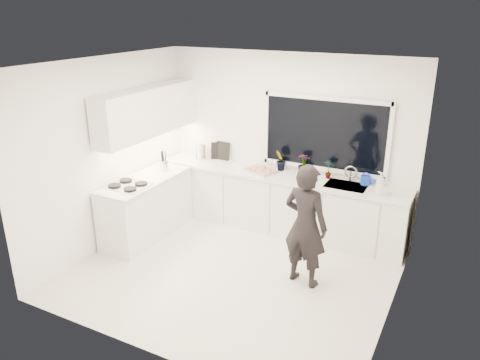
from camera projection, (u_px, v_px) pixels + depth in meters
The scene contains 25 objects.
floor at pixel (233, 272), 6.21m from camera, with size 4.00×3.50×0.02m, color beige.
wall_back at pixel (287, 142), 7.20m from camera, with size 4.00×0.02×2.70m, color white.
wall_left at pixel (108, 154), 6.61m from camera, with size 0.02×3.50×2.70m, color white.
wall_right at pixel (402, 206), 4.87m from camera, with size 0.02×3.50×2.70m, color white.
ceiling at pixel (232, 63), 5.26m from camera, with size 4.00×3.50×0.02m, color white.
window at pixel (324, 134), 6.85m from camera, with size 1.80×0.02×1.00m, color black.
base_cabinets_back at pixel (277, 203), 7.26m from camera, with size 3.92×0.58×0.88m, color white.
base_cabinets_left at pixel (147, 208), 7.07m from camera, with size 0.58×1.60×0.88m, color white.
countertop_back at pixel (278, 175), 7.09m from camera, with size 3.94×0.62×0.04m, color silver.
countertop_left at pixel (145, 180), 6.91m from camera, with size 0.62×1.60×0.04m, color silver.
upper_cabinets at pixel (149, 111), 6.92m from camera, with size 0.34×2.10×0.70m, color white.
sink at pixel (346, 189), 6.66m from camera, with size 0.58×0.42×0.14m, color silver.
faucet at pixel (351, 174), 6.77m from camera, with size 0.03×0.03×0.22m, color silver.
stovetop at pixel (128, 185), 6.61m from camera, with size 0.56×0.48×0.03m, color black.
person at pixel (305, 225), 5.72m from camera, with size 0.58×0.38×1.58m, color black.
pizza_tray at pixel (261, 171), 7.19m from camera, with size 0.49×0.36×0.03m, color silver.
pizza at pixel (261, 170), 7.18m from camera, with size 0.44×0.32×0.01m, color red.
watering_can at pixel (366, 180), 6.65m from camera, with size 0.14×0.14×0.13m, color #1333BB.
paper_towel_roll at pixel (200, 151), 7.76m from camera, with size 0.11×0.11×0.26m, color white.
knife_block at pixel (201, 152), 7.81m from camera, with size 0.13×0.10×0.22m, color olive.
utensil_crock at pixel (164, 165), 7.23m from camera, with size 0.13×0.13×0.16m, color silver.
picture_frame_large at pixel (218, 151), 7.76m from camera, with size 0.22×0.02×0.28m, color black.
picture_frame_small at pixel (223, 151), 7.72m from camera, with size 0.25×0.02×0.30m, color black.
herb_plants at pixel (299, 164), 7.05m from camera, with size 0.94×0.20×0.33m.
soap_bottles at pixel (381, 185), 6.25m from camera, with size 0.20×0.17×0.32m.
Camera 1 is at (2.56, -4.75, 3.31)m, focal length 35.00 mm.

